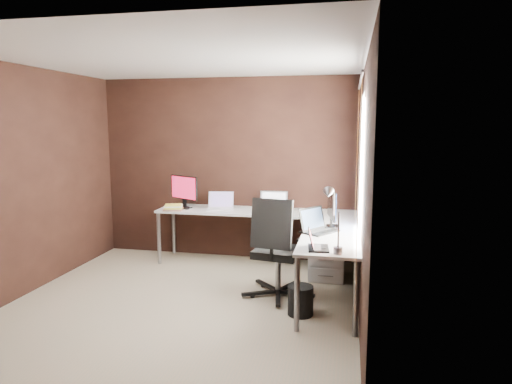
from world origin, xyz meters
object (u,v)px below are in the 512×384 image
monitor_left (184,190)px  desk_lamp (332,211)px  book_stack (173,207)px  wastebasket (300,300)px  laptop_black_big (317,226)px  monitor_right (332,206)px  drawer_pedestal (327,253)px  laptop_silver (273,206)px  laptop_black_small (316,245)px  office_chair (277,268)px  laptop_white (221,205)px

monitor_left → desk_lamp: bearing=-12.0°
book_stack → wastebasket: bearing=-35.9°
monitor_left → laptop_black_big: monitor_left is taller
monitor_right → book_stack: monitor_right is taller
drawer_pedestal → laptop_black_big: (-0.08, -0.68, 0.48)m
monitor_right → laptop_silver: (-0.80, 0.85, -0.19)m
laptop_silver → desk_lamp: (0.84, -1.85, 0.31)m
laptop_black_small → office_chair: office_chair is taller
laptop_silver → laptop_black_small: (0.70, -1.79, -0.01)m
drawer_pedestal → wastebasket: (-0.20, -1.19, -0.15)m
laptop_white → desk_lamp: bearing=-57.6°
monitor_left → book_stack: monitor_left is taller
monitor_right → wastebasket: monitor_right is taller
monitor_left → wastebasket: bearing=-12.1°
book_stack → wastebasket: 2.37m
monitor_right → desk_lamp: desk_lamp is taller
drawer_pedestal → laptop_silver: (-0.74, 0.41, 0.48)m
laptop_silver → laptop_black_big: laptop_black_big is taller
monitor_left → wastebasket: size_ratio=1.56×
laptop_white → laptop_black_small: size_ratio=1.31×
laptop_white → laptop_black_big: bearing=-45.7°
drawer_pedestal → desk_lamp: 1.65m
drawer_pedestal → wastebasket: 1.22m
laptop_black_big → wastebasket: (-0.11, -0.51, -0.64)m
monitor_left → book_stack: bearing=-82.9°
monitor_right → laptop_black_small: monitor_right is taller
book_stack → laptop_silver: bearing=11.2°
monitor_right → laptop_black_small: (-0.10, -0.94, -0.20)m
laptop_black_small → office_chair: 0.89m
drawer_pedestal → office_chair: size_ratio=0.54×
laptop_black_big → office_chair: 0.62m
drawer_pedestal → laptop_black_small: size_ratio=2.11×
monitor_right → office_chair: 0.91m
drawer_pedestal → monitor_right: (0.06, -0.44, 0.67)m
office_chair → laptop_black_big: bearing=18.8°
monitor_left → laptop_black_big: 2.16m
laptop_white → book_stack: bearing=-169.5°
drawer_pedestal → monitor_right: bearing=-82.4°
laptop_white → wastebasket: bearing=-59.4°
monitor_right → office_chair: monitor_right is taller
office_chair → wastebasket: office_chair is taller
monitor_right → laptop_white: size_ratio=1.37×
monitor_left → laptop_silver: monitor_left is taller
monitor_left → laptop_black_big: (1.88, -1.04, -0.19)m
office_chair → book_stack: bearing=158.5°
monitor_left → laptop_black_big: size_ratio=0.98×
monitor_left → laptop_black_big: bearing=0.1°
laptop_black_big → desk_lamp: (0.18, -0.75, 0.31)m
monitor_left → laptop_white: monitor_left is taller
laptop_black_big → laptop_black_small: (0.04, -0.70, -0.01)m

